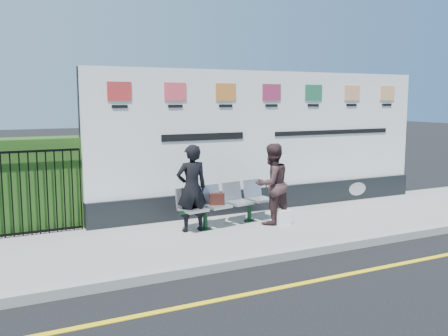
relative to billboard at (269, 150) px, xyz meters
name	(u,v)px	position (x,y,z in m)	size (l,w,h in m)	color
ground	(375,269)	(-0.50, -3.85, -1.42)	(80.00, 80.00, 0.00)	black
pavement	(283,227)	(-0.50, -1.35, -1.36)	(14.00, 3.00, 0.12)	gray
kerb	(332,247)	(-0.50, -2.85, -1.35)	(14.00, 0.18, 0.14)	gray
yellow_line	(375,269)	(-0.50, -3.85, -1.42)	(14.00, 0.10, 0.01)	yellow
billboard	(269,150)	(0.00, 0.00, 0.00)	(8.00, 0.30, 3.00)	black
hedge	(19,185)	(-5.08, 0.45, -0.45)	(2.35, 0.70, 1.70)	#244916
railing	(21,193)	(-5.08, 0.00, -0.53)	(2.05, 0.06, 1.54)	black
bench	(228,214)	(-1.47, -0.93, -1.08)	(2.03, 0.53, 0.43)	#ABB0B4
woman_left	(192,188)	(-2.26, -1.01, -0.50)	(0.58, 0.38, 1.60)	black
woman_right	(272,184)	(-0.66, -1.20, -0.52)	(0.76, 0.59, 1.57)	#382425
handbag_brown	(217,199)	(-1.74, -0.97, -0.76)	(0.28, 0.12, 0.22)	black
carrier_bag_white	(283,218)	(-0.51, -1.38, -1.16)	(0.28, 0.17, 0.28)	silver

